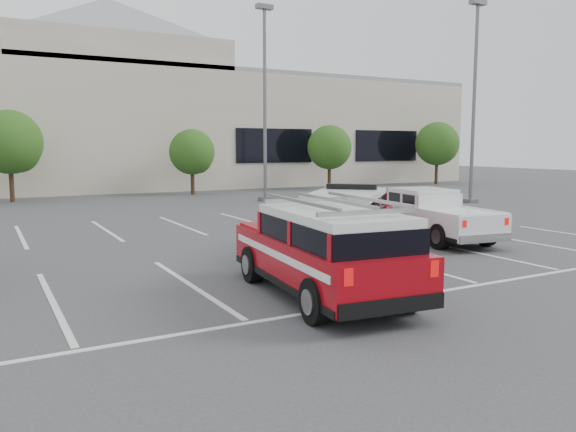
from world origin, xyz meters
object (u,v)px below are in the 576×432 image
light_pole_mid (265,104)px  convention_building (81,122)px  light_pole_right (474,102)px  fire_chief_suv (348,224)px  tree_far_right (438,145)px  tree_right (330,149)px  ladder_suv (325,257)px  tree_mid_left (11,144)px  white_pickup (430,219)px  tree_mid_right (193,154)px

light_pole_mid → convention_building: bearing=113.3°
light_pole_right → fire_chief_suv: 16.47m
tree_far_right → fire_chief_suv: bearing=-138.1°
tree_right → ladder_suv: size_ratio=0.86×
tree_mid_left → white_pickup: bearing=-61.3°
tree_right → white_pickup: tree_right is taller
convention_building → ladder_suv: convention_building is taller
tree_far_right → light_pole_mid: (-18.09, -6.05, 2.14)m
convention_building → tree_far_right: 26.83m
tree_far_right → ladder_suv: (-25.82, -24.10, -2.26)m
tree_mid_left → tree_far_right: (30.00, 0.00, 0.00)m
convention_building → light_pole_right: size_ratio=5.86×
light_pole_mid → light_pole_right: (9.00, -6.00, 0.00)m
light_pole_mid → light_pole_right: 10.82m
light_pole_mid → fire_chief_suv: size_ratio=2.02×
light_pole_mid → light_pole_right: bearing=-33.7°
light_pole_right → ladder_suv: 21.08m
tree_right → tree_mid_right: bearing=-180.0°
tree_far_right → white_pickup: (-19.16, -19.83, -2.42)m
fire_chief_suv → ladder_suv: size_ratio=0.99×
fire_chief_suv → ladder_suv: ladder_suv is taller
convention_building → light_pole_mid: 17.27m
tree_far_right → ladder_suv: size_ratio=0.95×
convention_building → white_pickup: convention_building is taller
light_pole_right → fire_chief_suv: light_pole_right is taller
tree_mid_right → white_pickup: size_ratio=0.75×
tree_far_right → light_pole_right: 15.24m
tree_mid_left → light_pole_right: bearing=-29.9°
fire_chief_suv → white_pickup: size_ratio=0.95×
white_pickup → tree_mid_right: bearing=100.8°
tree_right → light_pole_right: 12.32m
ladder_suv → convention_building: bearing=94.7°
tree_far_right → white_pickup: bearing=-134.0°
light_pole_right → tree_right: bearing=94.3°
light_pole_right → white_pickup: light_pole_right is taller
tree_right → tree_far_right: size_ratio=0.91×
tree_mid_right → tree_far_right: (20.00, 0.00, 0.54)m
tree_mid_right → fire_chief_suv: (-2.62, -20.33, -1.75)m
tree_far_right → white_pickup: 27.68m
tree_mid_left → ladder_suv: (4.18, -24.10, -2.26)m
tree_right → white_pickup: bearing=-114.8°
tree_mid_left → tree_right: 20.00m
convention_building → white_pickup: bearing=-79.0°
light_pole_mid → fire_chief_suv: light_pole_mid is taller
fire_chief_suv → white_pickup: 3.51m
light_pole_right → fire_chief_suv: (-13.53, -8.28, -4.43)m
tree_right → white_pickup: (-9.16, -19.83, -2.15)m
tree_far_right → tree_mid_left: bearing=180.0°
tree_far_right → light_pole_right: (-9.09, -12.05, 2.14)m
convention_building → light_pole_right: 26.99m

